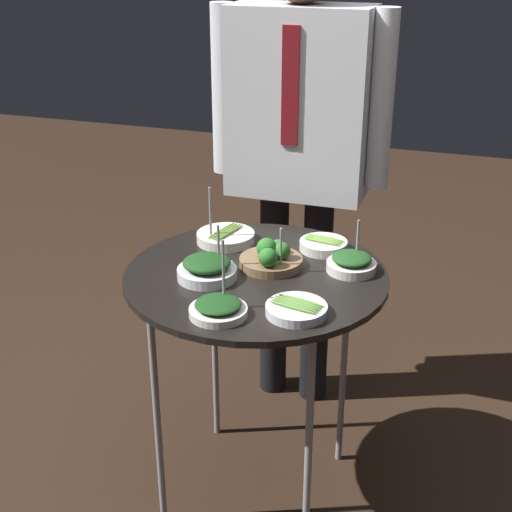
{
  "coord_description": "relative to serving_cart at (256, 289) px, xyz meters",
  "views": [
    {
      "loc": [
        0.55,
        -1.65,
        1.59
      ],
      "look_at": [
        0.0,
        0.0,
        0.8
      ],
      "focal_mm": 50.0,
      "sensor_mm": 36.0,
      "label": 1
    }
  ],
  "objects": [
    {
      "name": "serving_cart",
      "position": [
        0.0,
        0.0,
        0.0
      ],
      "size": [
        0.72,
        0.72,
        0.75
      ],
      "color": "black",
      "rests_on": "ground_plane"
    },
    {
      "name": "ground_plane",
      "position": [
        0.0,
        0.0,
        -0.7
      ],
      "size": [
        8.0,
        8.0,
        0.0
      ],
      "primitive_type": "plane",
      "color": "black"
    },
    {
      "name": "bowl_spinach_near_rim",
      "position": [
        -0.11,
        -0.07,
        0.08
      ],
      "size": [
        0.16,
        0.16,
        0.14
      ],
      "color": "silver",
      "rests_on": "serving_cart"
    },
    {
      "name": "waiter_figure",
      "position": [
        -0.04,
        0.54,
        0.32
      ],
      "size": [
        0.59,
        0.22,
        1.61
      ],
      "color": "black",
      "rests_on": "ground_plane"
    },
    {
      "name": "bowl_asparagus_front_right",
      "position": [
        0.17,
        -0.19,
        0.06
      ],
      "size": [
        0.15,
        0.15,
        0.03
      ],
      "color": "silver",
      "rests_on": "serving_cart"
    },
    {
      "name": "bowl_spinach_center",
      "position": [
        -0.01,
        -0.25,
        0.07
      ],
      "size": [
        0.14,
        0.14,
        0.18
      ],
      "color": "silver",
      "rests_on": "serving_cart"
    },
    {
      "name": "bowl_broccoli_mid_right",
      "position": [
        0.03,
        0.05,
        0.08
      ],
      "size": [
        0.18,
        0.18,
        0.13
      ],
      "color": "brown",
      "rests_on": "serving_cart"
    },
    {
      "name": "bowl_asparagus_front_center",
      "position": [
        -0.15,
        0.17,
        0.07
      ],
      "size": [
        0.17,
        0.17,
        0.18
      ],
      "color": "silver",
      "rests_on": "serving_cart"
    },
    {
      "name": "bowl_spinach_front_left",
      "position": [
        0.24,
        0.09,
        0.07
      ],
      "size": [
        0.14,
        0.14,
        0.14
      ],
      "color": "silver",
      "rests_on": "serving_cart"
    },
    {
      "name": "bowl_asparagus_back_right",
      "position": [
        0.14,
        0.21,
        0.07
      ],
      "size": [
        0.14,
        0.14,
        0.04
      ],
      "color": "silver",
      "rests_on": "serving_cart"
    }
  ]
}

